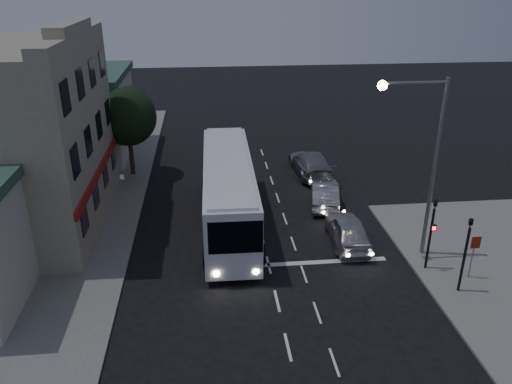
{
  "coord_description": "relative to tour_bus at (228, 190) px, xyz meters",
  "views": [
    {
      "loc": [
        -2.81,
        -19.15,
        13.37
      ],
      "look_at": [
        -0.21,
        6.11,
        2.2
      ],
      "focal_mm": 35.0,
      "sensor_mm": 36.0,
      "label": 1
    }
  ],
  "objects": [
    {
      "name": "ground",
      "position": [
        1.73,
        -6.66,
        -2.13
      ],
      "size": [
        120.0,
        120.0,
        0.0
      ],
      "primitive_type": "plane",
      "color": "black"
    },
    {
      "name": "sidewalk_far",
      "position": [
        -11.27,
        1.34,
        -2.07
      ],
      "size": [
        12.0,
        50.0,
        0.12
      ],
      "primitive_type": "cube",
      "color": "slate",
      "rests_on": "ground"
    },
    {
      "name": "road_markings",
      "position": [
        3.01,
        -3.35,
        -2.13
      ],
      "size": [
        8.0,
        30.55,
        0.01
      ],
      "color": "silver",
      "rests_on": "ground"
    },
    {
      "name": "tour_bus",
      "position": [
        0.0,
        0.0,
        0.0
      ],
      "size": [
        3.07,
        12.91,
        3.95
      ],
      "rotation": [
        0.0,
        0.0,
        -0.01
      ],
      "color": "white",
      "rests_on": "ground"
    },
    {
      "name": "car_suv",
      "position": [
        6.21,
        -2.86,
        -1.35
      ],
      "size": [
        2.09,
        4.69,
        1.57
      ],
      "primitive_type": "imported",
      "rotation": [
        0.0,
        0.0,
        3.09
      ],
      "color": "#BCBBC1",
      "rests_on": "ground"
    },
    {
      "name": "car_sedan_a",
      "position": [
        6.08,
        2.04,
        -1.37
      ],
      "size": [
        2.43,
        4.83,
        1.52
      ],
      "primitive_type": "imported",
      "rotation": [
        0.0,
        0.0,
        2.96
      ],
      "color": "#93939A",
      "rests_on": "ground"
    },
    {
      "name": "car_sedan_b",
      "position": [
        6.29,
        7.25,
        -1.3
      ],
      "size": [
        2.62,
        5.86,
        1.67
      ],
      "primitive_type": "imported",
      "rotation": [
        0.0,
        0.0,
        3.19
      ],
      "color": "gray",
      "rests_on": "ground"
    },
    {
      "name": "traffic_signal_main",
      "position": [
        9.33,
        -5.88,
        0.29
      ],
      "size": [
        0.25,
        0.35,
        4.1
      ],
      "color": "black",
      "rests_on": "sidewalk_near"
    },
    {
      "name": "traffic_signal_side",
      "position": [
        10.03,
        -7.86,
        0.29
      ],
      "size": [
        0.18,
        0.15,
        4.1
      ],
      "color": "black",
      "rests_on": "sidewalk_near"
    },
    {
      "name": "regulatory_sign",
      "position": [
        11.03,
        -6.9,
        -0.54
      ],
      "size": [
        0.45,
        0.12,
        2.2
      ],
      "color": "slate",
      "rests_on": "sidewalk_near"
    },
    {
      "name": "streetlight",
      "position": [
        9.07,
        -4.46,
        3.6
      ],
      "size": [
        3.32,
        0.44,
        9.0
      ],
      "color": "slate",
      "rests_on": "sidewalk_near"
    },
    {
      "name": "main_building",
      "position": [
        -12.23,
        1.34,
        3.02
      ],
      "size": [
        10.12,
        12.0,
        11.0
      ],
      "color": "tan",
      "rests_on": "sidewalk_far"
    },
    {
      "name": "low_building_north",
      "position": [
        -11.77,
        13.34,
        1.26
      ],
      "size": [
        9.4,
        9.4,
        6.5
      ],
      "color": "beige",
      "rests_on": "sidewalk_far"
    },
    {
      "name": "street_tree",
      "position": [
        -6.48,
        8.36,
        2.36
      ],
      "size": [
        4.0,
        4.0,
        6.2
      ],
      "color": "black",
      "rests_on": "sidewalk_far"
    }
  ]
}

